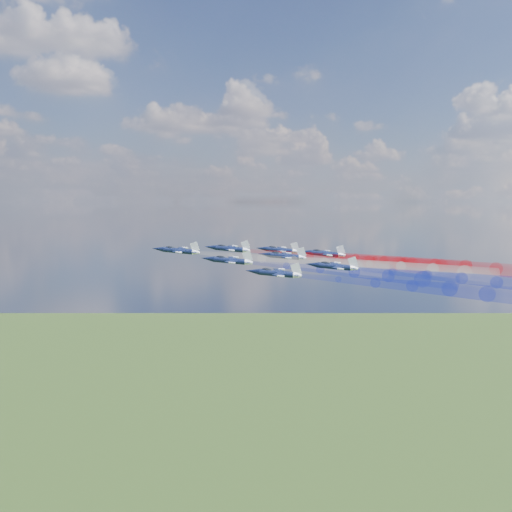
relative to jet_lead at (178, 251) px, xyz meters
name	(u,v)px	position (x,y,z in m)	size (l,w,h in m)	color
jet_lead	(178,251)	(0.00, 0.00, 0.00)	(10.09, 12.62, 3.36)	black
trail_lead	(293,261)	(25.76, -14.33, -2.61)	(4.21, 48.03, 4.21)	white
jet_inner_left	(229,261)	(6.92, -16.95, -1.42)	(10.09, 12.62, 3.36)	black
trail_inner_left	(354,272)	(32.67, -31.28, -4.03)	(4.21, 48.03, 4.21)	#192AD9
jet_inner_right	(229,249)	(15.18, 1.80, -0.14)	(10.09, 12.62, 3.36)	black
trail_inner_right	(339,259)	(40.94, -12.53, -2.75)	(4.21, 48.03, 4.21)	red
jet_outer_left	(276,273)	(11.25, -32.46, -3.10)	(10.09, 12.62, 3.36)	black
trail_outer_left	(412,286)	(37.01, -46.79, -5.71)	(4.21, 48.03, 4.21)	#192AD9
jet_center_third	(284,256)	(23.96, -12.95, -1.33)	(10.09, 12.62, 3.36)	black
trail_center_third	(401,267)	(49.72, -27.27, -3.94)	(4.21, 48.03, 4.21)	white
jet_outer_right	(280,250)	(31.79, 4.10, -1.19)	(10.09, 12.62, 3.36)	black
trail_outer_right	(384,260)	(57.54, -10.22, -3.80)	(4.21, 48.03, 4.21)	red
jet_rear_left	(334,266)	(28.10, -29.70, -2.60)	(10.09, 12.62, 3.36)	black
trail_rear_left	(462,278)	(53.86, -44.02, -5.21)	(4.21, 48.03, 4.21)	#192AD9
jet_rear_right	(325,254)	(37.99, -9.81, -1.42)	(10.09, 12.62, 3.36)	black
trail_rear_right	(435,264)	(63.75, -24.14, -4.03)	(4.21, 48.03, 4.21)	red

